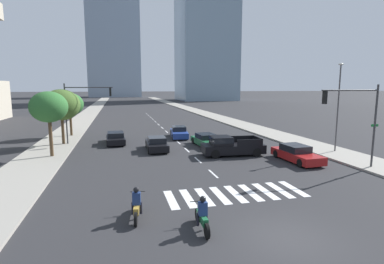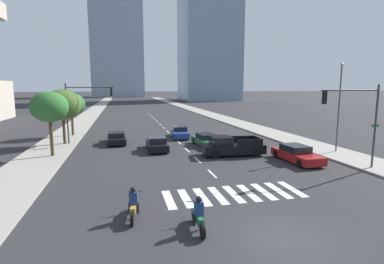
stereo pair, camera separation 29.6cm
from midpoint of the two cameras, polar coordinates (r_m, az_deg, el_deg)
name	(u,v)px [view 1 (the left image)]	position (r m, az deg, el deg)	size (l,w,h in m)	color
ground_plane	(285,238)	(12.88, 16.56, -18.80)	(800.00, 800.00, 0.00)	#28282B
sidewalk_east	(250,127)	(44.22, 10.84, 0.90)	(4.00, 260.00, 0.15)	gray
sidewalk_west	(67,134)	(40.71, -22.82, -0.27)	(4.00, 260.00, 0.15)	gray
crosswalk_near	(235,194)	(17.05, 7.76, -11.56)	(7.65, 2.75, 0.01)	silver
lane_divider_center	(162,128)	(43.66, -5.88, 0.81)	(0.14, 50.00, 0.01)	silver
motorcycle_lead	(137,206)	(14.05, -11.06, -13.60)	(0.70, 2.21, 1.49)	black
motorcycle_trailing	(202,216)	(12.77, 1.26, -15.75)	(0.70, 2.09, 1.49)	black
pickup_truck	(230,146)	(26.02, 6.90, -2.66)	(5.43, 2.43, 1.67)	black
sedan_red_0	(296,154)	(25.16, 18.91, -3.96)	(2.01, 4.85, 1.30)	maroon
sedan_black_1	(157,144)	(28.16, -7.03, -2.27)	(1.88, 4.43, 1.28)	black
sedan_black_2	(116,138)	(32.32, -14.57, -1.12)	(1.97, 4.82, 1.22)	black
sedan_green_3	(206,140)	(30.02, 2.49, -1.60)	(2.24, 4.83, 1.20)	#1E6038
sedan_blue_4	(179,132)	(35.07, -2.73, -0.07)	(2.23, 4.79, 1.29)	navy
traffic_signal_near	(356,111)	(23.57, 28.41, 3.50)	(4.80, 0.28, 5.87)	#333335
traffic_signal_far	(83,102)	(32.38, -20.20, 5.31)	(4.93, 0.28, 6.05)	#333335
street_lamp_east	(338,101)	(29.38, 25.81, 5.33)	(0.50, 0.24, 7.75)	#3F3F42
street_tree_nearest	(49,107)	(27.19, -25.87, 4.26)	(2.99, 2.99, 5.36)	#4C3823
street_tree_second	(61,105)	(32.76, -23.84, 4.73)	(3.63, 3.63, 5.48)	#4C3823
street_tree_third	(70,104)	(38.16, -22.43, 4.86)	(3.12, 3.12, 5.01)	#4C3823
office_tower_left_skyline	(112,7)	(194.55, -14.95, 22.01)	(29.79, 20.70, 105.16)	#8C9EB2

